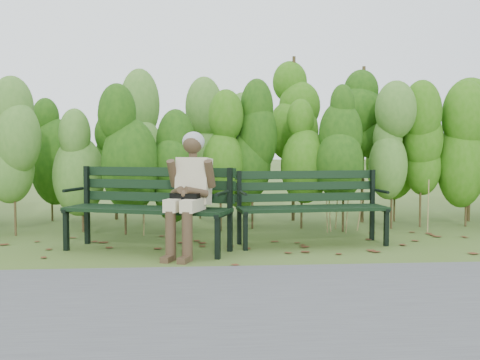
{
  "coord_description": "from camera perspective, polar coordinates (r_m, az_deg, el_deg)",
  "views": [
    {
      "loc": [
        -0.52,
        -6.15,
        1.15
      ],
      "look_at": [
        0.0,
        0.35,
        0.75
      ],
      "focal_mm": 42.0,
      "sensor_mm": 36.0,
      "label": 1
    }
  ],
  "objects": [
    {
      "name": "bench_right",
      "position": [
        6.61,
        7.12,
        -2.12
      ],
      "size": [
        1.76,
        0.71,
        0.86
      ],
      "color": "black",
      "rests_on": "ground"
    },
    {
      "name": "bench_left",
      "position": [
        6.27,
        -9.02,
        -2.13
      ],
      "size": [
        1.92,
        1.19,
        0.91
      ],
      "color": "black",
      "rests_on": "ground"
    },
    {
      "name": "hedge_band",
      "position": [
        8.03,
        -0.87,
        4.28
      ],
      "size": [
        11.04,
        1.67,
        2.42
      ],
      "color": "#47381E",
      "rests_on": "ground"
    },
    {
      "name": "footpath",
      "position": [
        4.15,
        2.9,
        -12.52
      ],
      "size": [
        60.0,
        2.5,
        0.01
      ],
      "primitive_type": "cube",
      "color": "#474749",
      "rests_on": "ground"
    },
    {
      "name": "leaf_litter",
      "position": [
        6.31,
        -0.99,
        -6.97
      ],
      "size": [
        5.83,
        2.22,
        0.01
      ],
      "color": "#5A2F19",
      "rests_on": "ground"
    },
    {
      "name": "ground",
      "position": [
        6.28,
        0.26,
        -7.04
      ],
      "size": [
        80.0,
        80.0,
        0.0
      ],
      "primitive_type": "plane",
      "color": "#425B1D"
    },
    {
      "name": "seated_woman",
      "position": [
        5.89,
        -5.17,
        -0.53
      ],
      "size": [
        0.58,
        0.8,
        1.3
      ],
      "color": "beige",
      "rests_on": "ground"
    }
  ]
}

